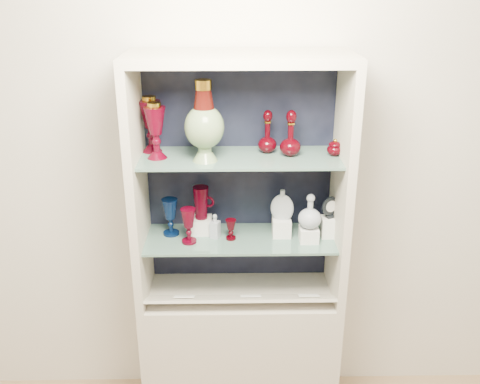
{
  "coord_description": "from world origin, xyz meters",
  "views": [
    {
      "loc": [
        -0.04,
        -0.8,
        2.26
      ],
      "look_at": [
        0.0,
        1.53,
        1.3
      ],
      "focal_mm": 40.0,
      "sensor_mm": 36.0,
      "label": 1
    }
  ],
  "objects_px": {
    "lidded_bowl": "(335,147)",
    "ruby_decanter_b": "(291,132)",
    "ruby_goblet_tall": "(189,226)",
    "flat_flask": "(282,204)",
    "ruby_pitcher": "(201,203)",
    "pedestal_lamp_right": "(151,124)",
    "enamel_urn": "(204,121)",
    "pedestal_lamp_left": "(156,131)",
    "ruby_goblet_small": "(231,229)",
    "ruby_decanter_a": "(268,129)",
    "clear_round_decanter": "(310,212)",
    "cameo_medallion": "(331,207)",
    "clear_square_bottle": "(215,226)",
    "cobalt_goblet": "(170,217)"
  },
  "relations": [
    {
      "from": "lidded_bowl",
      "to": "clear_square_bottle",
      "type": "bearing_deg",
      "value": -179.55
    },
    {
      "from": "enamel_urn",
      "to": "ruby_goblet_tall",
      "type": "distance_m",
      "value": 0.52
    },
    {
      "from": "clear_square_bottle",
      "to": "clear_round_decanter",
      "type": "distance_m",
      "value": 0.47
    },
    {
      "from": "pedestal_lamp_right",
      "to": "enamel_urn",
      "type": "relative_size",
      "value": 0.72
    },
    {
      "from": "ruby_decanter_a",
      "to": "ruby_goblet_small",
      "type": "distance_m",
      "value": 0.52
    },
    {
      "from": "ruby_decanter_b",
      "to": "ruby_pitcher",
      "type": "distance_m",
      "value": 0.57
    },
    {
      "from": "pedestal_lamp_left",
      "to": "flat_flask",
      "type": "distance_m",
      "value": 0.7
    },
    {
      "from": "ruby_goblet_tall",
      "to": "flat_flask",
      "type": "height_order",
      "value": "flat_flask"
    },
    {
      "from": "cobalt_goblet",
      "to": "clear_square_bottle",
      "type": "bearing_deg",
      "value": -9.71
    },
    {
      "from": "pedestal_lamp_left",
      "to": "ruby_pitcher",
      "type": "relative_size",
      "value": 1.57
    },
    {
      "from": "lidded_bowl",
      "to": "flat_flask",
      "type": "distance_m",
      "value": 0.37
    },
    {
      "from": "cameo_medallion",
      "to": "flat_flask",
      "type": "bearing_deg",
      "value": 152.99
    },
    {
      "from": "cobalt_goblet",
      "to": "ruby_goblet_small",
      "type": "distance_m",
      "value": 0.31
    },
    {
      "from": "ruby_decanter_b",
      "to": "lidded_bowl",
      "type": "xyz_separation_m",
      "value": [
        0.21,
        0.0,
        -0.07
      ]
    },
    {
      "from": "ruby_goblet_tall",
      "to": "ruby_decanter_b",
      "type": "bearing_deg",
      "value": 6.48
    },
    {
      "from": "ruby_decanter_a",
      "to": "ruby_goblet_tall",
      "type": "relative_size",
      "value": 1.3
    },
    {
      "from": "ruby_goblet_tall",
      "to": "pedestal_lamp_left",
      "type": "bearing_deg",
      "value": 165.65
    },
    {
      "from": "enamel_urn",
      "to": "ruby_goblet_small",
      "type": "bearing_deg",
      "value": 18.67
    },
    {
      "from": "lidded_bowl",
      "to": "ruby_goblet_tall",
      "type": "height_order",
      "value": "lidded_bowl"
    },
    {
      "from": "ruby_decanter_b",
      "to": "flat_flask",
      "type": "bearing_deg",
      "value": 156.43
    },
    {
      "from": "lidded_bowl",
      "to": "flat_flask",
      "type": "height_order",
      "value": "lidded_bowl"
    },
    {
      "from": "ruby_goblet_small",
      "to": "enamel_urn",
      "type": "bearing_deg",
      "value": -161.33
    },
    {
      "from": "pedestal_lamp_right",
      "to": "cobalt_goblet",
      "type": "bearing_deg",
      "value": -31.21
    },
    {
      "from": "enamel_urn",
      "to": "ruby_decanter_b",
      "type": "height_order",
      "value": "enamel_urn"
    },
    {
      "from": "lidded_bowl",
      "to": "ruby_goblet_small",
      "type": "height_order",
      "value": "lidded_bowl"
    },
    {
      "from": "ruby_decanter_a",
      "to": "clear_round_decanter",
      "type": "xyz_separation_m",
      "value": [
        0.2,
        -0.1,
        -0.38
      ]
    },
    {
      "from": "cobalt_goblet",
      "to": "clear_square_bottle",
      "type": "height_order",
      "value": "cobalt_goblet"
    },
    {
      "from": "ruby_pitcher",
      "to": "cameo_medallion",
      "type": "height_order",
      "value": "ruby_pitcher"
    },
    {
      "from": "enamel_urn",
      "to": "ruby_goblet_tall",
      "type": "xyz_separation_m",
      "value": [
        -0.09,
        0.01,
        -0.51
      ]
    },
    {
      "from": "pedestal_lamp_right",
      "to": "ruby_goblet_small",
      "type": "xyz_separation_m",
      "value": [
        0.37,
        -0.1,
        -0.5
      ]
    },
    {
      "from": "pedestal_lamp_left",
      "to": "enamel_urn",
      "type": "height_order",
      "value": "enamel_urn"
    },
    {
      "from": "ruby_decanter_a",
      "to": "cobalt_goblet",
      "type": "relative_size",
      "value": 1.21
    },
    {
      "from": "enamel_urn",
      "to": "clear_round_decanter",
      "type": "height_order",
      "value": "enamel_urn"
    },
    {
      "from": "pedestal_lamp_left",
      "to": "ruby_goblet_small",
      "type": "relative_size",
      "value": 2.5
    },
    {
      "from": "enamel_urn",
      "to": "flat_flask",
      "type": "xyz_separation_m",
      "value": [
        0.36,
        0.07,
        -0.43
      ]
    },
    {
      "from": "lidded_bowl",
      "to": "clear_round_decanter",
      "type": "height_order",
      "value": "lidded_bowl"
    },
    {
      "from": "ruby_goblet_tall",
      "to": "cameo_medallion",
      "type": "distance_m",
      "value": 0.69
    },
    {
      "from": "flat_flask",
      "to": "cameo_medallion",
      "type": "relative_size",
      "value": 1.39
    },
    {
      "from": "lidded_bowl",
      "to": "ruby_goblet_tall",
      "type": "xyz_separation_m",
      "value": [
        -0.69,
        -0.05,
        -0.37
      ]
    },
    {
      "from": "ruby_goblet_small",
      "to": "ruby_pitcher",
      "type": "height_order",
      "value": "ruby_pitcher"
    },
    {
      "from": "pedestal_lamp_right",
      "to": "enamel_urn",
      "type": "xyz_separation_m",
      "value": [
        0.26,
        -0.14,
        0.05
      ]
    },
    {
      "from": "cobalt_goblet",
      "to": "cameo_medallion",
      "type": "relative_size",
      "value": 1.66
    },
    {
      "from": "lidded_bowl",
      "to": "ruby_decanter_b",
      "type": "bearing_deg",
      "value": -179.9
    },
    {
      "from": "ruby_goblet_tall",
      "to": "ruby_pitcher",
      "type": "xyz_separation_m",
      "value": [
        0.06,
        0.11,
        0.07
      ]
    },
    {
      "from": "ruby_decanter_a",
      "to": "ruby_goblet_small",
      "type": "height_order",
      "value": "ruby_decanter_a"
    },
    {
      "from": "flat_flask",
      "to": "ruby_pitcher",
      "type": "bearing_deg",
      "value": -172.98
    },
    {
      "from": "ruby_decanter_a",
      "to": "cameo_medallion",
      "type": "xyz_separation_m",
      "value": [
        0.31,
        -0.05,
        -0.38
      ]
    },
    {
      "from": "flat_flask",
      "to": "cameo_medallion",
      "type": "distance_m",
      "value": 0.23
    },
    {
      "from": "clear_square_bottle",
      "to": "ruby_goblet_small",
      "type": "bearing_deg",
      "value": -14.17
    },
    {
      "from": "clear_square_bottle",
      "to": "cameo_medallion",
      "type": "bearing_deg",
      "value": 0.47
    }
  ]
}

